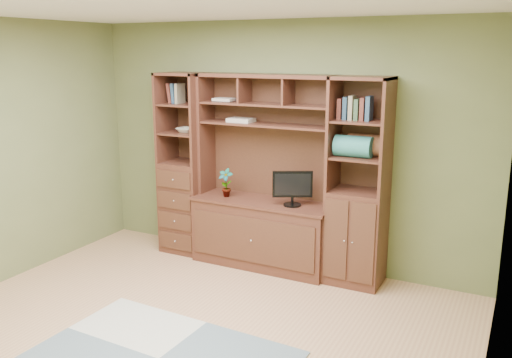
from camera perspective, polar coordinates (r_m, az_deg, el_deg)
The scene contains 10 objects.
room at distance 4.13m, azimuth -8.92°, elevation -0.57°, with size 4.60×4.10×2.64m.
center_hutch at distance 5.69m, azimuth 0.64°, elevation 0.59°, with size 1.54×0.53×2.05m, color #4A2519.
left_tower at distance 6.22m, azimuth -7.48°, elevation 1.58°, with size 0.50×0.45×2.05m, color #4A2519.
right_tower at distance 5.36m, azimuth 10.70°, elevation -0.44°, with size 0.55×0.45×2.05m, color #4A2519.
monitor at distance 5.52m, azimuth 3.87°, elevation -0.32°, with size 0.41×0.18×0.50m, color black.
orchid at distance 5.88m, azimuth -3.20°, elevation -0.39°, with size 0.16×0.11×0.31m, color #9C4435.
magazines at distance 5.81m, azimuth -1.58°, elevation 6.23°, with size 0.27×0.19×0.04m, color #B1A396.
bowl at distance 6.13m, azimuth -7.36°, elevation 5.13°, with size 0.21×0.21×0.05m, color silver.
blanket_teal at distance 5.25m, azimuth 10.22°, elevation 3.40°, with size 0.35×0.21×0.21m, color #2D7872.
blanket_red at distance 5.35m, azimuth 11.63°, elevation 3.53°, with size 0.38×0.21×0.21m, color brown.
Camera 1 is at (2.37, -3.24, 2.28)m, focal length 38.00 mm.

